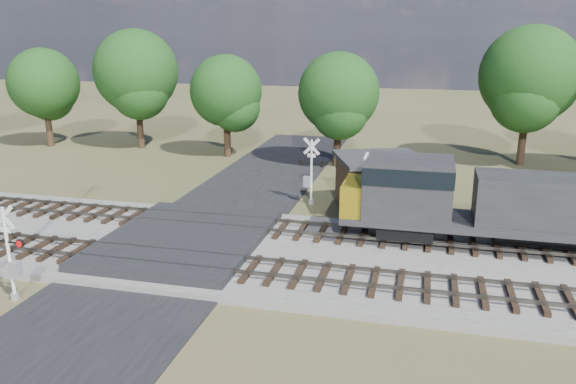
# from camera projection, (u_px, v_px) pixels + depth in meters

# --- Properties ---
(ground) EXTENTS (160.00, 160.00, 0.00)m
(ground) POSITION_uv_depth(u_px,v_px,m) (181.00, 251.00, 25.71)
(ground) COLOR #3F4525
(ground) RESTS_ON ground
(ballast_bed) EXTENTS (140.00, 10.00, 0.30)m
(ballast_bed) POSITION_uv_depth(u_px,v_px,m) (403.00, 265.00, 23.83)
(ballast_bed) COLOR gray
(ballast_bed) RESTS_ON ground
(road) EXTENTS (7.00, 60.00, 0.08)m
(road) POSITION_uv_depth(u_px,v_px,m) (181.00, 250.00, 25.70)
(road) COLOR black
(road) RESTS_ON ground
(crossing_panel) EXTENTS (7.00, 9.00, 0.62)m
(crossing_panel) POSITION_uv_depth(u_px,v_px,m) (185.00, 241.00, 26.09)
(crossing_panel) COLOR #262628
(crossing_panel) RESTS_ON ground
(track_near) EXTENTS (140.00, 2.60, 0.33)m
(track_near) POSITION_uv_depth(u_px,v_px,m) (230.00, 266.00, 23.01)
(track_near) COLOR black
(track_near) RESTS_ON ballast_bed
(track_far) EXTENTS (140.00, 2.60, 0.33)m
(track_far) POSITION_uv_depth(u_px,v_px,m) (264.00, 227.00, 27.68)
(track_far) COLOR black
(track_far) RESTS_ON ballast_bed
(crossing_signal_near) EXTENTS (1.51, 0.34, 3.75)m
(crossing_signal_near) POSITION_uv_depth(u_px,v_px,m) (12.00, 261.00, 20.59)
(crossing_signal_near) COLOR silver
(crossing_signal_near) RESTS_ON ground
(crossing_signal_far) EXTENTS (1.58, 0.36, 3.92)m
(crossing_signal_far) POSITION_uv_depth(u_px,v_px,m) (310.00, 177.00, 32.30)
(crossing_signal_far) COLOR silver
(crossing_signal_far) RESTS_ON ground
(equipment_shed) EXTENTS (5.89, 5.89, 3.11)m
(equipment_shed) POSITION_uv_depth(u_px,v_px,m) (380.00, 184.00, 31.00)
(equipment_shed) COLOR #4E3221
(equipment_shed) RESTS_ON ground
(treeline) EXTENTS (85.43, 11.30, 11.68)m
(treeline) POSITION_uv_depth(u_px,v_px,m) (415.00, 74.00, 40.13)
(treeline) COLOR black
(treeline) RESTS_ON ground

